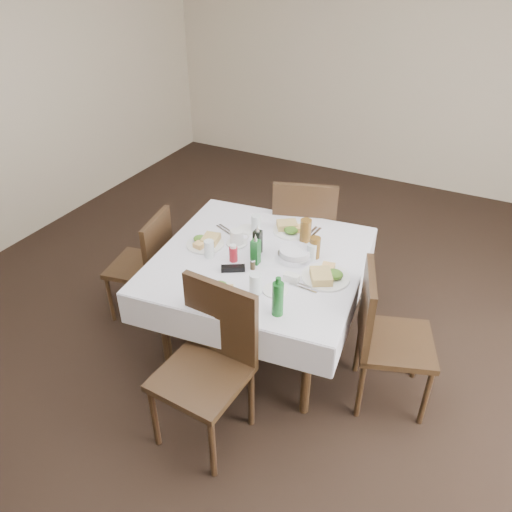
{
  "coord_description": "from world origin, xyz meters",
  "views": [
    {
      "loc": [
        1.0,
        -2.29,
        2.57
      ],
      "look_at": [
        -0.23,
        0.12,
        0.8
      ],
      "focal_mm": 35.0,
      "sensor_mm": 36.0,
      "label": 1
    }
  ],
  "objects_px": {
    "coffee_mug": "(237,238)",
    "water_n": "(256,224)",
    "green_bottle": "(278,298)",
    "chair_west": "(148,260)",
    "water_w": "(209,249)",
    "dining_table": "(260,267)",
    "chair_east": "(382,331)",
    "bread_basket": "(295,254)",
    "chair_north": "(304,229)",
    "chair_south": "(210,355)",
    "oil_cruet_green": "(256,251)",
    "water_s": "(256,284)",
    "oil_cruet_dark": "(258,241)",
    "ketchup_bottle": "(233,253)",
    "water_e": "(312,252)"
  },
  "relations": [
    {
      "from": "coffee_mug",
      "to": "water_n",
      "type": "bearing_deg",
      "value": 79.8
    },
    {
      "from": "water_n",
      "to": "coffee_mug",
      "type": "distance_m",
      "value": 0.21
    },
    {
      "from": "dining_table",
      "to": "water_n",
      "type": "bearing_deg",
      "value": 120.97
    },
    {
      "from": "green_bottle",
      "to": "chair_west",
      "type": "bearing_deg",
      "value": 161.84
    },
    {
      "from": "dining_table",
      "to": "green_bottle",
      "type": "height_order",
      "value": "green_bottle"
    },
    {
      "from": "chair_north",
      "to": "water_e",
      "type": "bearing_deg",
      "value": -64.56
    },
    {
      "from": "coffee_mug",
      "to": "oil_cruet_green",
      "type": "bearing_deg",
      "value": -34.85
    },
    {
      "from": "ketchup_bottle",
      "to": "green_bottle",
      "type": "xyz_separation_m",
      "value": [
        0.48,
        -0.36,
        0.05
      ]
    },
    {
      "from": "chair_east",
      "to": "oil_cruet_dark",
      "type": "relative_size",
      "value": 4.44
    },
    {
      "from": "chair_south",
      "to": "coffee_mug",
      "type": "bearing_deg",
      "value": 108.86
    },
    {
      "from": "chair_east",
      "to": "water_n",
      "type": "bearing_deg",
      "value": 160.17
    },
    {
      "from": "water_e",
      "to": "coffee_mug",
      "type": "relative_size",
      "value": 0.76
    },
    {
      "from": "chair_west",
      "to": "dining_table",
      "type": "bearing_deg",
      "value": 3.59
    },
    {
      "from": "ketchup_bottle",
      "to": "water_w",
      "type": "bearing_deg",
      "value": -169.9
    },
    {
      "from": "water_n",
      "to": "bread_basket",
      "type": "xyz_separation_m",
      "value": [
        0.39,
        -0.2,
        -0.03
      ]
    },
    {
      "from": "chair_west",
      "to": "oil_cruet_dark",
      "type": "xyz_separation_m",
      "value": [
        0.87,
        0.1,
        0.36
      ]
    },
    {
      "from": "dining_table",
      "to": "chair_south",
      "type": "xyz_separation_m",
      "value": [
        0.07,
        -0.76,
        -0.12
      ]
    },
    {
      "from": "water_e",
      "to": "bread_basket",
      "type": "relative_size",
      "value": 0.51
    },
    {
      "from": "bread_basket",
      "to": "coffee_mug",
      "type": "height_order",
      "value": "coffee_mug"
    },
    {
      "from": "oil_cruet_dark",
      "to": "coffee_mug",
      "type": "xyz_separation_m",
      "value": [
        -0.18,
        0.04,
        -0.04
      ]
    },
    {
      "from": "ketchup_bottle",
      "to": "coffee_mug",
      "type": "height_order",
      "value": "ketchup_bottle"
    },
    {
      "from": "bread_basket",
      "to": "chair_east",
      "type": "bearing_deg",
      "value": -15.0
    },
    {
      "from": "chair_west",
      "to": "coffee_mug",
      "type": "relative_size",
      "value": 5.75
    },
    {
      "from": "chair_west",
      "to": "oil_cruet_dark",
      "type": "height_order",
      "value": "oil_cruet_dark"
    },
    {
      "from": "water_e",
      "to": "water_n",
      "type": "bearing_deg",
      "value": 161.94
    },
    {
      "from": "dining_table",
      "to": "chair_west",
      "type": "distance_m",
      "value": 0.93
    },
    {
      "from": "chair_south",
      "to": "oil_cruet_green",
      "type": "relative_size",
      "value": 4.55
    },
    {
      "from": "water_s",
      "to": "coffee_mug",
      "type": "xyz_separation_m",
      "value": [
        -0.37,
        0.44,
        -0.02
      ]
    },
    {
      "from": "chair_east",
      "to": "bread_basket",
      "type": "height_order",
      "value": "chair_east"
    },
    {
      "from": "dining_table",
      "to": "chair_south",
      "type": "height_order",
      "value": "chair_south"
    },
    {
      "from": "water_e",
      "to": "oil_cruet_dark",
      "type": "bearing_deg",
      "value": -165.56
    },
    {
      "from": "oil_cruet_green",
      "to": "green_bottle",
      "type": "distance_m",
      "value": 0.53
    },
    {
      "from": "chair_east",
      "to": "coffee_mug",
      "type": "distance_m",
      "value": 1.13
    },
    {
      "from": "water_w",
      "to": "ketchup_bottle",
      "type": "xyz_separation_m",
      "value": [
        0.17,
        0.03,
        -0.0
      ]
    },
    {
      "from": "bread_basket",
      "to": "chair_north",
      "type": "bearing_deg",
      "value": 106.73
    },
    {
      "from": "chair_north",
      "to": "water_e",
      "type": "height_order",
      "value": "chair_north"
    },
    {
      "from": "coffee_mug",
      "to": "green_bottle",
      "type": "bearing_deg",
      "value": -44.43
    },
    {
      "from": "dining_table",
      "to": "chair_east",
      "type": "bearing_deg",
      "value": -5.69
    },
    {
      "from": "water_e",
      "to": "water_w",
      "type": "relative_size",
      "value": 0.96
    },
    {
      "from": "dining_table",
      "to": "ketchup_bottle",
      "type": "height_order",
      "value": "ketchup_bottle"
    },
    {
      "from": "chair_south",
      "to": "water_s",
      "type": "height_order",
      "value": "chair_south"
    },
    {
      "from": "water_n",
      "to": "water_s",
      "type": "bearing_deg",
      "value": -63.17
    },
    {
      "from": "water_n",
      "to": "ketchup_bottle",
      "type": "distance_m",
      "value": 0.41
    },
    {
      "from": "chair_west",
      "to": "oil_cruet_green",
      "type": "xyz_separation_m",
      "value": [
        0.92,
        -0.01,
        0.36
      ]
    },
    {
      "from": "oil_cruet_dark",
      "to": "water_n",
      "type": "bearing_deg",
      "value": 119.03
    },
    {
      "from": "chair_north",
      "to": "water_n",
      "type": "relative_size",
      "value": 7.94
    },
    {
      "from": "chair_west",
      "to": "green_bottle",
      "type": "xyz_separation_m",
      "value": [
        1.26,
        -0.41,
        0.37
      ]
    },
    {
      "from": "water_w",
      "to": "green_bottle",
      "type": "height_order",
      "value": "green_bottle"
    },
    {
      "from": "water_s",
      "to": "oil_cruet_dark",
      "type": "distance_m",
      "value": 0.44
    },
    {
      "from": "water_n",
      "to": "oil_cruet_dark",
      "type": "height_order",
      "value": "oil_cruet_dark"
    }
  ]
}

